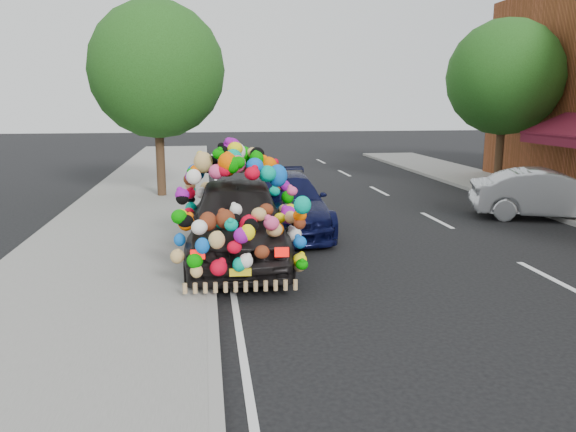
% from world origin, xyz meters
% --- Properties ---
extents(ground, '(100.00, 100.00, 0.00)m').
position_xyz_m(ground, '(0.00, 0.00, 0.00)').
color(ground, black).
rests_on(ground, ground).
extents(sidewalk, '(4.00, 60.00, 0.12)m').
position_xyz_m(sidewalk, '(-4.30, 0.00, 0.06)').
color(sidewalk, gray).
rests_on(sidewalk, ground).
extents(kerb, '(0.15, 60.00, 0.13)m').
position_xyz_m(kerb, '(-2.35, 0.00, 0.07)').
color(kerb, gray).
rests_on(kerb, ground).
extents(lane_markings, '(6.00, 50.00, 0.01)m').
position_xyz_m(lane_markings, '(3.60, 0.00, 0.01)').
color(lane_markings, silver).
rests_on(lane_markings, ground).
extents(tree_near_sidewalk, '(4.20, 4.20, 6.13)m').
position_xyz_m(tree_near_sidewalk, '(-3.80, 9.50, 4.02)').
color(tree_near_sidewalk, '#332114').
rests_on(tree_near_sidewalk, ground).
extents(tree_far_b, '(4.00, 4.00, 5.90)m').
position_xyz_m(tree_far_b, '(8.00, 10.00, 3.89)').
color(tree_far_b, '#332114').
rests_on(tree_far_b, ground).
extents(plush_art_car, '(2.46, 5.00, 2.26)m').
position_xyz_m(plush_art_car, '(-1.80, 2.00, 1.16)').
color(plush_art_car, black).
rests_on(plush_art_car, ground).
extents(navy_sedan, '(1.94, 4.65, 1.34)m').
position_xyz_m(navy_sedan, '(-0.52, 4.50, 0.67)').
color(navy_sedan, black).
rests_on(navy_sedan, ground).
extents(silver_hatchback, '(4.21, 2.66, 1.31)m').
position_xyz_m(silver_hatchback, '(6.63, 4.79, 0.66)').
color(silver_hatchback, '#A7A8AE').
rests_on(silver_hatchback, ground).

